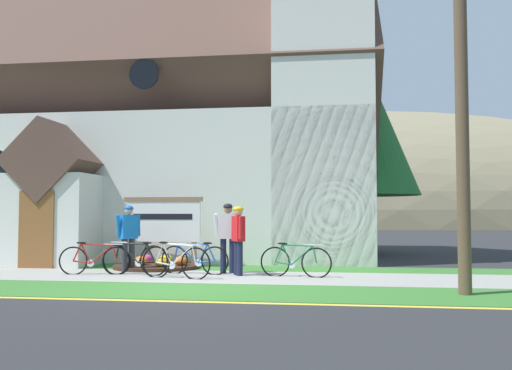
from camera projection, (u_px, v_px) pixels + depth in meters
ground at (217, 268)px, 15.02m from camera, size 140.00×140.00×0.00m
sidewalk_slab at (102, 275)px, 13.41m from camera, size 32.00×2.56×0.01m
grass_verge at (52, 288)px, 11.05m from camera, size 32.00×2.20×0.01m
church_lawn at (133, 267)px, 15.47m from camera, size 24.00×1.61×0.01m
curb_paint_stripe at (17, 298)px, 9.82m from camera, size 28.00×0.16×0.01m
church_building at (193, 133)px, 20.29m from camera, size 13.99×10.28×13.05m
church_sign at (163, 221)px, 15.61m from camera, size 2.29×0.21×1.94m
flower_bed at (157, 265)px, 15.05m from camera, size 2.33×2.33×0.34m
bicycle_blue at (135, 259)px, 13.41m from camera, size 1.75×0.31×0.83m
bicycle_red at (175, 262)px, 12.71m from camera, size 1.73×0.45×0.86m
bicycle_white at (195, 259)px, 13.59m from camera, size 1.76×0.30×0.81m
bicycle_black at (295, 261)px, 12.98m from camera, size 1.69×0.30×0.82m
bicycle_green at (94, 260)px, 13.49m from camera, size 1.74×0.27×0.82m
cyclist_in_yellow_jersey at (128, 233)px, 14.25m from camera, size 0.47×0.61×1.69m
cyclist_in_blue_jersey at (238, 235)px, 13.33m from camera, size 0.39×0.70×1.66m
cyclist_in_orange_jersey at (228, 232)px, 13.83m from camera, size 0.68×0.31×1.73m
utility_pole at (455, 20)px, 10.46m from camera, size 3.12×0.28×9.29m
roadside_conifer at (365, 128)px, 20.60m from camera, size 3.97×3.97×7.15m
yard_deciduous_tree at (23, 159)px, 19.61m from camera, size 3.69×3.69×5.01m
distant_hill at (354, 225)px, 67.33m from camera, size 80.86×38.94×26.90m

